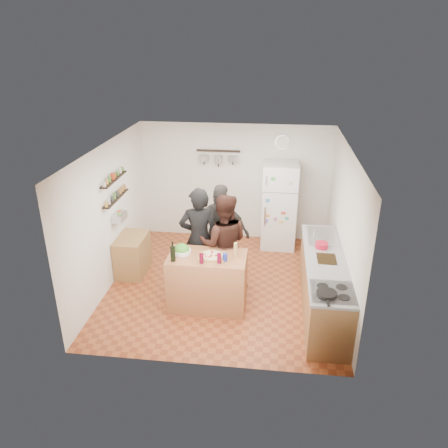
# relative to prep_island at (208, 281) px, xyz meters

# --- Properties ---
(room_shell) EXTENTS (4.20, 4.20, 4.20)m
(room_shell) POSITION_rel_prep_island_xyz_m (0.18, 1.04, 0.79)
(room_shell) COLOR brown
(room_shell) RESTS_ON ground
(prep_island) EXTENTS (1.25, 0.72, 0.91)m
(prep_island) POSITION_rel_prep_island_xyz_m (0.00, 0.00, 0.00)
(prep_island) COLOR #A4643C
(prep_island) RESTS_ON floor
(pizza_board) EXTENTS (0.42, 0.34, 0.02)m
(pizza_board) POSITION_rel_prep_island_xyz_m (0.08, -0.02, 0.47)
(pizza_board) COLOR olive
(pizza_board) RESTS_ON prep_island
(pizza) EXTENTS (0.34, 0.34, 0.02)m
(pizza) POSITION_rel_prep_island_xyz_m (0.08, -0.02, 0.48)
(pizza) COLOR beige
(pizza) RESTS_ON pizza_board
(salad_bowl) EXTENTS (0.30, 0.30, 0.06)m
(salad_bowl) POSITION_rel_prep_island_xyz_m (-0.42, 0.05, 0.48)
(salad_bowl) COLOR silver
(salad_bowl) RESTS_ON prep_island
(wine_bottle) EXTENTS (0.08, 0.08, 0.24)m
(wine_bottle) POSITION_rel_prep_island_xyz_m (-0.50, -0.22, 0.58)
(wine_bottle) COLOR black
(wine_bottle) RESTS_ON prep_island
(wine_glass_near) EXTENTS (0.07, 0.07, 0.16)m
(wine_glass_near) POSITION_rel_prep_island_xyz_m (-0.05, -0.24, 0.54)
(wine_glass_near) COLOR #4E061B
(wine_glass_near) RESTS_ON prep_island
(wine_glass_far) EXTENTS (0.07, 0.07, 0.16)m
(wine_glass_far) POSITION_rel_prep_island_xyz_m (0.22, -0.20, 0.53)
(wine_glass_far) COLOR #52071C
(wine_glass_far) RESTS_ON prep_island
(pepper_mill) EXTENTS (0.06, 0.06, 0.20)m
(pepper_mill) POSITION_rel_prep_island_xyz_m (0.45, 0.05, 0.55)
(pepper_mill) COLOR #AC8A48
(pepper_mill) RESTS_ON prep_island
(salt_canister) EXTENTS (0.07, 0.07, 0.12)m
(salt_canister) POSITION_rel_prep_island_xyz_m (0.30, -0.12, 0.52)
(salt_canister) COLOR navy
(salt_canister) RESTS_ON prep_island
(person_left) EXTENTS (0.74, 0.56, 1.85)m
(person_left) POSITION_rel_prep_island_xyz_m (-0.23, 0.59, 0.47)
(person_left) COLOR black
(person_left) RESTS_ON floor
(person_center) EXTENTS (0.91, 0.74, 1.77)m
(person_center) POSITION_rel_prep_island_xyz_m (0.20, 0.53, 0.43)
(person_center) COLOR black
(person_center) RESTS_ON floor
(person_back) EXTENTS (1.11, 0.65, 1.78)m
(person_back) POSITION_rel_prep_island_xyz_m (0.10, 0.97, 0.44)
(person_back) COLOR #2A2725
(person_back) RESTS_ON floor
(counter_run) EXTENTS (0.63, 2.63, 0.90)m
(counter_run) POSITION_rel_prep_island_xyz_m (1.88, 0.10, -0.01)
(counter_run) COLOR #9E7042
(counter_run) RESTS_ON floor
(stove_top) EXTENTS (0.60, 0.62, 0.02)m
(stove_top) POSITION_rel_prep_island_xyz_m (1.88, -0.85, 0.46)
(stove_top) COLOR white
(stove_top) RESTS_ON counter_run
(skillet) EXTENTS (0.28, 0.28, 0.05)m
(skillet) POSITION_rel_prep_island_xyz_m (1.78, -0.95, 0.49)
(skillet) COLOR black
(skillet) RESTS_ON stove_top
(sink) EXTENTS (0.50, 0.80, 0.03)m
(sink) POSITION_rel_prep_island_xyz_m (1.88, 0.95, 0.46)
(sink) COLOR silver
(sink) RESTS_ON counter_run
(cutting_board) EXTENTS (0.30, 0.40, 0.02)m
(cutting_board) POSITION_rel_prep_island_xyz_m (1.88, 0.12, 0.46)
(cutting_board) COLOR brown
(cutting_board) RESTS_ON counter_run
(red_bowl) EXTENTS (0.21, 0.21, 0.09)m
(red_bowl) POSITION_rel_prep_island_xyz_m (1.83, 0.50, 0.51)
(red_bowl) COLOR #B8152D
(red_bowl) RESTS_ON counter_run
(fridge) EXTENTS (0.70, 0.68, 1.80)m
(fridge) POSITION_rel_prep_island_xyz_m (1.13, 2.40, 0.45)
(fridge) COLOR white
(fridge) RESTS_ON floor
(wall_clock) EXTENTS (0.30, 0.03, 0.30)m
(wall_clock) POSITION_rel_prep_island_xyz_m (1.13, 2.73, 1.69)
(wall_clock) COLOR silver
(wall_clock) RESTS_ON back_wall
(spice_shelf_lower) EXTENTS (0.12, 1.00, 0.02)m
(spice_shelf_lower) POSITION_rel_prep_island_xyz_m (-1.75, 0.85, 1.04)
(spice_shelf_lower) COLOR black
(spice_shelf_lower) RESTS_ON left_wall
(spice_shelf_upper) EXTENTS (0.12, 1.00, 0.02)m
(spice_shelf_upper) POSITION_rel_prep_island_xyz_m (-1.75, 0.85, 1.40)
(spice_shelf_upper) COLOR black
(spice_shelf_upper) RESTS_ON left_wall
(produce_basket) EXTENTS (0.18, 0.35, 0.14)m
(produce_basket) POSITION_rel_prep_island_xyz_m (-1.72, 0.85, 0.69)
(produce_basket) COLOR silver
(produce_basket) RESTS_ON left_wall
(side_table) EXTENTS (0.50, 0.80, 0.73)m
(side_table) POSITION_rel_prep_island_xyz_m (-1.56, 0.90, -0.09)
(side_table) COLOR #A67945
(side_table) RESTS_ON floor
(pot_rack) EXTENTS (0.90, 0.04, 0.04)m
(pot_rack) POSITION_rel_prep_island_xyz_m (-0.17, 2.65, 1.49)
(pot_rack) COLOR black
(pot_rack) RESTS_ON back_wall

